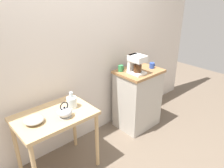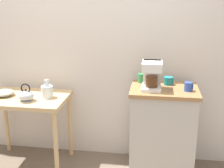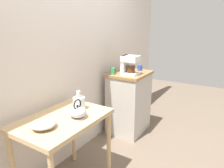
% 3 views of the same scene
% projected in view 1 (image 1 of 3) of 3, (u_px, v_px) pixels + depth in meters
% --- Properties ---
extents(ground_plane, '(8.00, 8.00, 0.00)m').
position_uv_depth(ground_plane, '(99.00, 145.00, 3.02)').
color(ground_plane, '#6B5B4C').
extents(back_wall, '(4.40, 0.10, 2.80)m').
position_uv_depth(back_wall, '(84.00, 39.00, 2.76)').
color(back_wall, silver).
rests_on(back_wall, ground_plane).
extents(wooden_table, '(0.83, 0.57, 0.76)m').
position_uv_depth(wooden_table, '(55.00, 123.00, 2.36)').
color(wooden_table, tan).
rests_on(wooden_table, ground_plane).
extents(kitchen_counter, '(0.63, 0.50, 0.91)m').
position_uv_depth(kitchen_counter, '(137.00, 98.00, 3.30)').
color(kitchen_counter, '#BCB7AD').
rests_on(kitchen_counter, ground_plane).
extents(bowl_stoneware, '(0.20, 0.20, 0.06)m').
position_uv_depth(bowl_stoneware, '(34.00, 120.00, 2.16)').
color(bowl_stoneware, '#9E998C').
rests_on(bowl_stoneware, wooden_table).
extents(teakettle, '(0.19, 0.15, 0.18)m').
position_uv_depth(teakettle, '(65.00, 112.00, 2.25)').
color(teakettle, '#B2B5BA').
rests_on(teakettle, wooden_table).
extents(glass_carafe_vase, '(0.12, 0.12, 0.19)m').
position_uv_depth(glass_carafe_vase, '(72.00, 102.00, 2.43)').
color(glass_carafe_vase, silver).
rests_on(glass_carafe_vase, wooden_table).
extents(coffee_maker, '(0.18, 0.22, 0.26)m').
position_uv_depth(coffee_maker, '(136.00, 64.00, 2.95)').
color(coffee_maker, white).
rests_on(coffee_maker, kitchen_counter).
extents(mug_blue, '(0.08, 0.07, 0.08)m').
position_uv_depth(mug_blue, '(152.00, 65.00, 3.18)').
color(mug_blue, '#2D4CAD').
rests_on(mug_blue, kitchen_counter).
extents(mug_tall_green, '(0.08, 0.07, 0.09)m').
position_uv_depth(mug_tall_green, '(121.00, 68.00, 3.06)').
color(mug_tall_green, '#338C4C').
rests_on(mug_tall_green, kitchen_counter).
extents(mug_dark_teal, '(0.10, 0.09, 0.08)m').
position_uv_depth(mug_dark_teal, '(135.00, 65.00, 3.20)').
color(mug_dark_teal, teal).
rests_on(mug_dark_teal, kitchen_counter).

